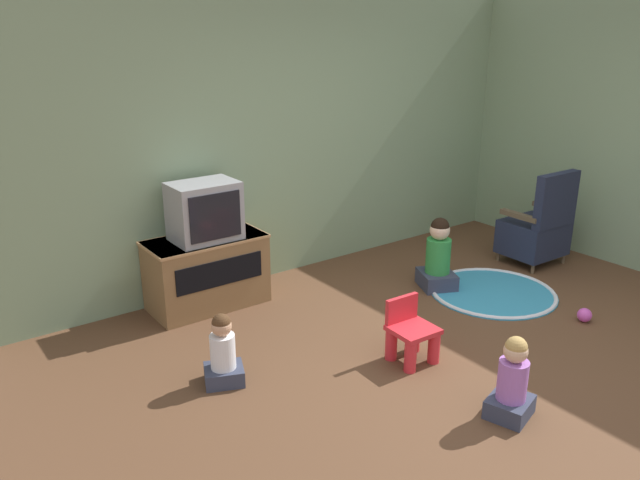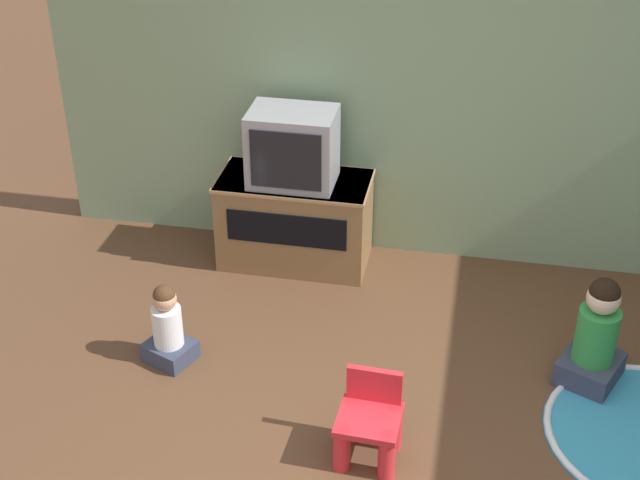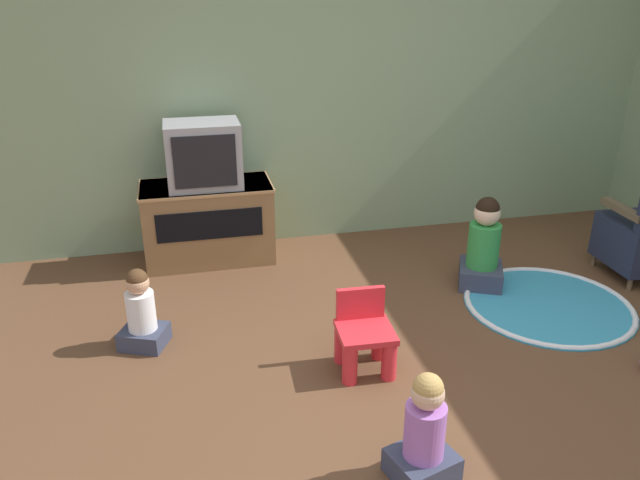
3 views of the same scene
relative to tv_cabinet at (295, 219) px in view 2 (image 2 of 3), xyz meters
The scene contains 6 objects.
wall_back 1.60m from the tv_cabinet, 16.31° to the left, with size 5.75×0.12×2.77m.
tv_cabinet is the anchor object (origin of this frame).
television 0.56m from the tv_cabinet, 90.00° to the right, with size 0.56×0.40×0.50m.
yellow_kid_chair 1.93m from the tv_cabinet, 66.17° to the right, with size 0.33×0.32×0.47m.
child_watching_center 2.15m from the tv_cabinet, 25.55° to the right, with size 0.43×0.45×0.69m.
child_watching_right 1.32m from the tv_cabinet, 112.11° to the right, with size 0.34×0.32×0.53m.
Camera 2 is at (-0.09, -3.03, 3.38)m, focal length 50.00 mm.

